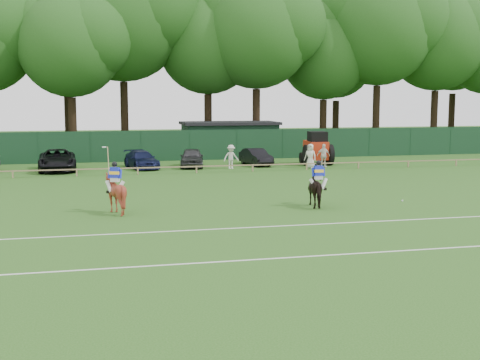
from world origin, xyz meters
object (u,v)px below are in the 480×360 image
object	(u,v)px
spectator_left	(231,157)
polo_ball	(402,201)
sedan_navy	(141,160)
horse_dark	(318,190)
hatch_grey	(192,158)
estate_black	(256,157)
utility_shed	(230,139)
spectator_mid	(323,156)
spectator_right	(310,156)
horse_chestnut	(115,193)
tractor	(316,149)
suv_black	(57,160)

from	to	relation	value
spectator_left	polo_ball	size ratio (longest dim) A/B	19.49
sedan_navy	polo_ball	distance (m)	21.54
horse_dark	hatch_grey	size ratio (longest dim) A/B	0.47
estate_black	polo_ball	bearing A→B (deg)	-90.35
horse_dark	utility_shed	distance (m)	27.03
polo_ball	spectator_mid	bearing A→B (deg)	83.34
sedan_navy	spectator_right	xyz separation A→B (m)	(12.08, -2.73, 0.26)
horse_dark	spectator_right	size ratio (longest dim) A/B	1.09
spectator_right	horse_chestnut	bearing A→B (deg)	-94.55
tractor	polo_ball	bearing A→B (deg)	-91.81
sedan_navy	estate_black	world-z (taller)	estate_black
spectator_left	spectator_mid	bearing A→B (deg)	-12.42
sedan_navy	spectator_right	world-z (taller)	spectator_right
horse_chestnut	tractor	bearing A→B (deg)	-109.89
estate_black	sedan_navy	bearing A→B (deg)	172.50
horse_chestnut	estate_black	size ratio (longest dim) A/B	0.46
tractor	suv_black	bearing A→B (deg)	-176.02
estate_black	tractor	world-z (taller)	tractor
hatch_grey	polo_ball	distance (m)	19.83
hatch_grey	utility_shed	bearing A→B (deg)	70.26
estate_black	utility_shed	size ratio (longest dim) A/B	0.46
hatch_grey	spectator_mid	size ratio (longest dim) A/B	2.38
horse_chestnut	utility_shed	xyz separation A→B (m)	(11.12, 26.46, 0.64)
spectator_mid	tractor	bearing A→B (deg)	84.53
spectator_right	polo_ball	xyz separation A→B (m)	(-0.69, -15.55, -0.85)
suv_black	utility_shed	xyz separation A→B (m)	(14.36, 8.46, 0.78)
horse_dark	estate_black	distance (m)	18.99
horse_dark	spectator_mid	world-z (taller)	spectator_mid
sedan_navy	polo_ball	size ratio (longest dim) A/B	48.70
spectator_mid	horse_chestnut	bearing A→B (deg)	-136.24
suv_black	spectator_left	distance (m)	12.34
suv_black	sedan_navy	xyz separation A→B (m)	(5.93, 0.22, -0.13)
horse_dark	horse_chestnut	size ratio (longest dim) A/B	1.09
horse_chestnut	polo_ball	distance (m)	14.09
spectator_mid	polo_ball	bearing A→B (deg)	-97.81
estate_black	utility_shed	xyz separation A→B (m)	(-0.28, 8.08, 0.90)
sedan_navy	tractor	world-z (taller)	tractor
suv_black	hatch_grey	world-z (taller)	suv_black
estate_black	spectator_mid	xyz separation A→B (m)	(4.52, -2.51, 0.23)
tractor	hatch_grey	bearing A→B (deg)	-177.96
suv_black	spectator_mid	size ratio (longest dim) A/B	3.13
spectator_left	tractor	size ratio (longest dim) A/B	0.55
spectator_left	tractor	bearing A→B (deg)	3.08
horse_chestnut	spectator_left	distance (m)	18.72
hatch_grey	utility_shed	xyz separation A→B (m)	(4.71, 8.24, 0.83)
sedan_navy	utility_shed	world-z (taller)	utility_shed
hatch_grey	spectator_right	size ratio (longest dim) A/B	2.33
utility_shed	tractor	world-z (taller)	utility_shed
suv_black	estate_black	bearing A→B (deg)	-0.63
estate_black	spectator_mid	distance (m)	5.18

